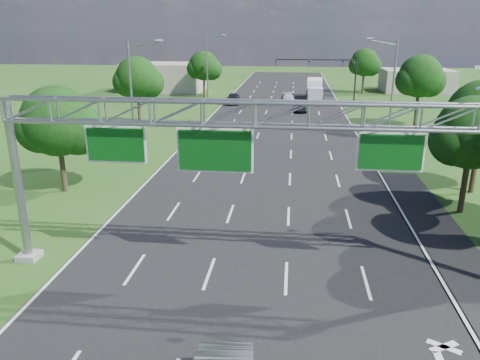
# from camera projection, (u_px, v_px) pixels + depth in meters

# --- Properties ---
(ground) EXTENTS (220.00, 220.00, 0.00)m
(ground) POSITION_uv_depth(u_px,v_px,m) (269.00, 166.00, 39.21)
(ground) COLOR #1D4615
(ground) RESTS_ON ground
(road) EXTENTS (18.00, 180.00, 0.02)m
(road) POSITION_uv_depth(u_px,v_px,m) (269.00, 166.00, 39.21)
(road) COLOR black
(road) RESTS_ON ground
(road_flare) EXTENTS (3.00, 30.00, 0.02)m
(road_flare) POSITION_uv_depth(u_px,v_px,m) (458.00, 262.00, 22.98)
(road_flare) COLOR black
(road_flare) RESTS_ON ground
(sign_gantry) EXTENTS (23.50, 1.00, 9.56)m
(sign_gantry) POSITION_uv_depth(u_px,v_px,m) (257.00, 128.00, 20.03)
(sign_gantry) COLOR gray
(sign_gantry) RESTS_ON ground
(traffic_signal) EXTENTS (12.21, 0.24, 7.00)m
(traffic_signal) POSITION_uv_depth(u_px,v_px,m) (332.00, 70.00, 69.91)
(traffic_signal) COLOR black
(traffic_signal) RESTS_ON ground
(streetlight_l_near) EXTENTS (2.97, 0.22, 10.16)m
(streetlight_l_near) POSITION_uv_depth(u_px,v_px,m) (134.00, 97.00, 38.70)
(streetlight_l_near) COLOR gray
(streetlight_l_near) RESTS_ON ground
(streetlight_l_far) EXTENTS (2.97, 0.22, 10.16)m
(streetlight_l_far) POSITION_uv_depth(u_px,v_px,m) (208.00, 66.00, 71.80)
(streetlight_l_far) COLOR gray
(streetlight_l_far) RESTS_ON ground
(streetlight_r_mid) EXTENTS (2.97, 0.22, 10.16)m
(streetlight_r_mid) POSITION_uv_depth(u_px,v_px,m) (391.00, 87.00, 45.73)
(streetlight_r_mid) COLOR gray
(streetlight_r_mid) RESTS_ON ground
(tree_verge_la) EXTENTS (5.76, 4.80, 7.40)m
(tree_verge_la) POSITION_uv_depth(u_px,v_px,m) (59.00, 125.00, 31.71)
(tree_verge_la) COLOR #2D2116
(tree_verge_la) RESTS_ON ground
(tree_verge_lb) EXTENTS (5.76, 4.80, 8.06)m
(tree_verge_lb) POSITION_uv_depth(u_px,v_px,m) (138.00, 80.00, 53.47)
(tree_verge_lb) COLOR #2D2116
(tree_verge_lb) RESTS_ON ground
(tree_verge_lc) EXTENTS (5.76, 4.80, 7.62)m
(tree_verge_lc) POSITION_uv_depth(u_px,v_px,m) (204.00, 67.00, 76.92)
(tree_verge_lc) COLOR #2D2116
(tree_verge_lc) RESTS_ON ground
(tree_verge_rd) EXTENTS (5.76, 4.80, 8.28)m
(tree_verge_rd) POSITION_uv_depth(u_px,v_px,m) (421.00, 78.00, 52.80)
(tree_verge_rd) COLOR #2D2116
(tree_verge_rd) RESTS_ON ground
(tree_verge_re) EXTENTS (5.76, 4.80, 7.84)m
(tree_verge_re) POSITION_uv_depth(u_px,v_px,m) (365.00, 64.00, 81.52)
(tree_verge_re) COLOR #2D2116
(tree_verge_re) RESTS_ON ground
(building_left) EXTENTS (14.00, 10.00, 5.00)m
(building_left) POSITION_uv_depth(u_px,v_px,m) (164.00, 77.00, 86.18)
(building_left) COLOR gray
(building_left) RESTS_ON ground
(building_right) EXTENTS (12.00, 9.00, 4.00)m
(building_right) POSITION_uv_depth(u_px,v_px,m) (416.00, 81.00, 85.18)
(building_right) COLOR gray
(building_right) RESTS_ON ground
(car_queue_a) EXTENTS (2.34, 4.86, 1.36)m
(car_queue_a) POSITION_uv_depth(u_px,v_px,m) (288.00, 98.00, 72.90)
(car_queue_a) COLOR #BDBDBD
(car_queue_a) RESTS_ON ground
(car_queue_b) EXTENTS (1.96, 3.99, 1.09)m
(car_queue_b) POSITION_uv_depth(u_px,v_px,m) (300.00, 108.00, 64.58)
(car_queue_b) COLOR black
(car_queue_b) RESTS_ON ground
(car_queue_c) EXTENTS (2.14, 4.90, 1.64)m
(car_queue_c) POSITION_uv_depth(u_px,v_px,m) (233.00, 99.00, 71.48)
(car_queue_c) COLOR black
(car_queue_c) RESTS_ON ground
(box_truck) EXTENTS (2.69, 8.39, 3.14)m
(box_truck) POSITION_uv_depth(u_px,v_px,m) (315.00, 90.00, 76.50)
(box_truck) COLOR white
(box_truck) RESTS_ON ground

